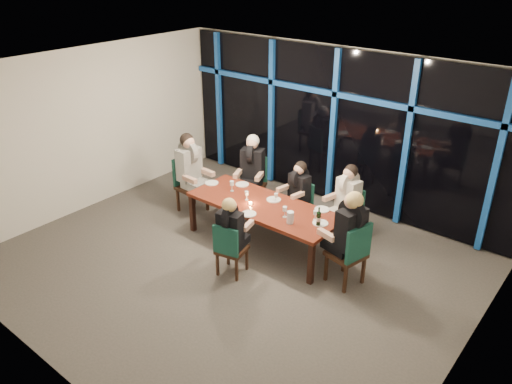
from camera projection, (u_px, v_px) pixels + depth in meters
room at (229, 145)px, 7.06m from camera, size 7.04×7.00×3.02m
window_wall at (335, 126)px, 9.31m from camera, size 6.86×0.43×2.94m
dining_table at (264, 208)px, 8.21m from camera, size 2.60×1.00×0.75m
chair_far_left at (253, 180)px, 9.49m from camera, size 0.61×0.61×1.01m
chair_far_mid at (300, 203)px, 8.80m from camera, size 0.47×0.47×0.87m
chair_far_right at (349, 211)px, 8.45m from camera, size 0.53×0.53×0.94m
chair_end_left at (188, 181)px, 9.37m from camera, size 0.52×0.52×1.05m
chair_end_right at (351, 251)px, 7.21m from camera, size 0.58×0.58×1.04m
chair_near_mid at (229, 247)px, 7.47m from camera, size 0.49×0.49×0.89m
diner_far_left at (252, 162)px, 9.24m from camera, size 0.62×0.69×0.98m
diner_far_mid at (298, 186)px, 8.60m from camera, size 0.48×0.58×0.85m
diner_far_right at (347, 192)px, 8.25m from camera, size 0.53×0.63×0.91m
diner_end_left at (190, 162)px, 9.14m from camera, size 0.67×0.54×1.02m
diner_end_right at (349, 224)px, 7.09m from camera, size 0.70×0.59×1.01m
diner_near_mid at (231, 225)px, 7.37m from camera, size 0.50×0.60×0.87m
plate_far_left at (242, 184)px, 8.85m from camera, size 0.24×0.24×0.01m
plate_far_mid at (274, 200)px, 8.31m from camera, size 0.24×0.24×0.01m
plate_far_right at (322, 209)px, 8.00m from camera, size 0.24×0.24×0.01m
plate_end_left at (212, 183)px, 8.90m from camera, size 0.24×0.24×0.01m
plate_end_right at (320, 223)px, 7.60m from camera, size 0.24×0.24×0.01m
plate_near_mid at (249, 214)px, 7.87m from camera, size 0.24×0.24×0.01m
wine_bottle at (319, 219)px, 7.50m from camera, size 0.07×0.07×0.31m
water_pitcher at (290, 217)px, 7.58m from camera, size 0.12×0.11×0.19m
tea_light at (250, 203)px, 8.18m from camera, size 0.06×0.06×0.03m
wine_glass_a at (247, 194)px, 8.27m from camera, size 0.06×0.06×0.16m
wine_glass_b at (276, 196)px, 8.20m from camera, size 0.06×0.06×0.16m
wine_glass_c at (285, 210)px, 7.73m from camera, size 0.07×0.07×0.18m
wine_glass_d at (232, 184)px, 8.56m from camera, size 0.07×0.07×0.19m
wine_glass_e at (315, 213)px, 7.66m from camera, size 0.06×0.06×0.16m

